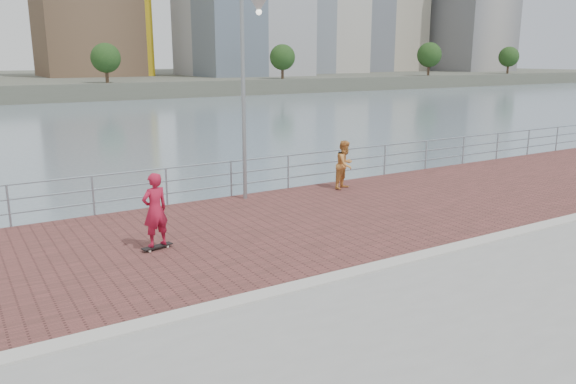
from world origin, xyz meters
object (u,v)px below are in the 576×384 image
street_lamp (250,55)px  skateboarder (155,210)px  bystander (345,165)px  guardrail (200,178)px

street_lamp → skateboarder: size_ratio=3.63×
street_lamp → bystander: (3.38, -0.06, -3.44)m
guardrail → bystander: 4.73m
guardrail → street_lamp: 3.88m
skateboarder → bystander: 7.62m
street_lamp → skateboarder: bearing=-145.1°
guardrail → bystander: bystander is taller
guardrail → bystander: bearing=-12.2°
skateboarder → bystander: (7.17, 2.58, -0.12)m
street_lamp → bystander: 4.82m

